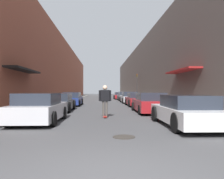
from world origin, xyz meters
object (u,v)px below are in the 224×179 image
(manhole_cover, at_px, (124,137))
(traffic_light, at_px, (137,84))
(parked_car_right_2, at_px, (137,100))
(parked_car_left_2, at_px, (72,99))
(parked_car_right_4, at_px, (125,96))
(parked_car_right_0, at_px, (186,111))
(skateboarder, at_px, (105,98))
(parked_car_right_3, at_px, (129,98))
(parked_car_left_0, at_px, (39,108))
(parked_car_right_1, at_px, (150,103))
(parked_car_left_1, at_px, (60,102))
(parked_car_right_5, at_px, (120,96))

(manhole_cover, bearing_deg, traffic_light, 79.72)
(manhole_cover, bearing_deg, parked_car_right_2, 78.95)
(parked_car_left_2, distance_m, parked_car_right_4, 12.12)
(parked_car_right_0, bearing_deg, skateboarder, 136.46)
(parked_car_right_2, height_order, manhole_cover, parked_car_right_2)
(traffic_light, bearing_deg, parked_car_right_3, -106.43)
(parked_car_left_0, distance_m, parked_car_right_1, 7.45)
(parked_car_left_1, bearing_deg, parked_car_right_5, 74.04)
(parked_car_left_1, xyz_separation_m, parked_car_left_2, (0.12, 5.90, 0.01))
(parked_car_left_2, relative_size, traffic_light, 1.20)
(parked_car_right_4, bearing_deg, skateboarder, -99.18)
(traffic_light, bearing_deg, parked_car_left_2, -125.87)
(parked_car_left_2, bearing_deg, parked_car_right_1, -50.04)
(parked_car_right_0, bearing_deg, parked_car_left_1, 132.45)
(parked_car_right_5, bearing_deg, skateboarder, -96.72)
(parked_car_right_1, xyz_separation_m, parked_car_right_5, (-0.01, 23.18, -0.05))
(parked_car_left_0, xyz_separation_m, parked_car_left_1, (-0.12, 5.64, -0.03))
(parked_car_left_0, xyz_separation_m, parked_car_right_5, (6.11, 27.42, -0.06))
(parked_car_left_2, bearing_deg, parked_car_left_0, -90.03)
(parked_car_left_2, relative_size, parked_car_right_1, 1.01)
(parked_car_right_4, xyz_separation_m, parked_car_right_5, (-0.23, 5.54, -0.05))
(parked_car_left_0, bearing_deg, parked_car_right_3, 68.51)
(parked_car_right_0, xyz_separation_m, traffic_light, (2.05, 24.57, 1.89))
(parked_car_right_1, height_order, parked_car_right_4, parked_car_right_1)
(parked_car_left_2, height_order, parked_car_right_3, parked_car_right_3)
(parked_car_left_0, distance_m, traffic_light, 24.69)
(parked_car_left_2, distance_m, parked_car_right_3, 7.62)
(parked_car_right_1, xyz_separation_m, traffic_light, (2.27, 18.90, 1.88))
(parked_car_right_1, relative_size, manhole_cover, 6.69)
(parked_car_left_1, xyz_separation_m, parked_car_right_3, (6.37, 10.25, 0.02))
(parked_car_left_2, xyz_separation_m, manhole_cover, (3.58, -14.90, -0.62))
(manhole_cover, xyz_separation_m, traffic_light, (4.81, 26.51, 2.51))
(parked_car_right_3, relative_size, traffic_light, 1.17)
(skateboarder, distance_m, manhole_cover, 5.18)
(parked_car_left_0, xyz_separation_m, parked_car_right_1, (6.13, 4.24, -0.01))
(parked_car_right_1, bearing_deg, traffic_light, 83.15)
(skateboarder, height_order, manhole_cover, skateboarder)
(parked_car_left_0, relative_size, parked_car_left_2, 0.88)
(parked_car_right_0, xyz_separation_m, parked_car_right_3, (-0.09, 17.32, 0.01))
(parked_car_right_3, bearing_deg, parked_car_left_1, -121.87)
(parked_car_right_5, xyz_separation_m, manhole_cover, (-2.52, -30.78, -0.58))
(parked_car_right_4, distance_m, skateboarder, 20.47)
(parked_car_left_2, xyz_separation_m, parked_car_right_1, (6.12, -7.30, 0.01))
(parked_car_left_1, xyz_separation_m, parked_car_right_1, (6.24, -1.40, 0.02))
(parked_car_left_2, xyz_separation_m, parked_car_right_3, (6.25, 4.35, 0.02))
(parked_car_left_0, bearing_deg, parked_car_left_1, 91.18)
(traffic_light, bearing_deg, parked_car_left_0, -109.94)
(parked_car_right_2, bearing_deg, parked_car_left_0, -121.16)
(parked_car_left_1, distance_m, parked_car_right_2, 7.95)
(parked_car_left_0, relative_size, parked_car_right_2, 0.93)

